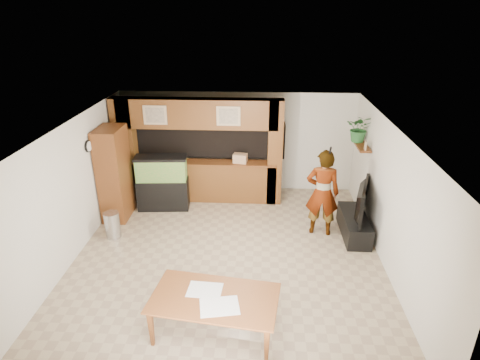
# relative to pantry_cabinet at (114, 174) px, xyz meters

# --- Properties ---
(floor) EXTENTS (6.50, 6.50, 0.00)m
(floor) POSITION_rel_pantry_cabinet_xyz_m (2.70, -1.51, -1.07)
(floor) COLOR tan
(floor) RESTS_ON ground
(ceiling) EXTENTS (6.50, 6.50, 0.00)m
(ceiling) POSITION_rel_pantry_cabinet_xyz_m (2.70, -1.51, 1.53)
(ceiling) COLOR white
(ceiling) RESTS_ON wall_back
(wall_back) EXTENTS (6.00, 0.00, 6.00)m
(wall_back) POSITION_rel_pantry_cabinet_xyz_m (2.70, 1.74, 0.23)
(wall_back) COLOR silver
(wall_back) RESTS_ON floor
(wall_left) EXTENTS (0.00, 6.50, 6.50)m
(wall_left) POSITION_rel_pantry_cabinet_xyz_m (-0.30, -1.51, 0.23)
(wall_left) COLOR silver
(wall_left) RESTS_ON floor
(wall_right) EXTENTS (0.00, 6.50, 6.50)m
(wall_right) POSITION_rel_pantry_cabinet_xyz_m (5.70, -1.51, 0.23)
(wall_right) COLOR silver
(wall_right) RESTS_ON floor
(partition) EXTENTS (4.20, 0.99, 2.60)m
(partition) POSITION_rel_pantry_cabinet_xyz_m (1.75, 1.13, 0.24)
(partition) COLOR brown
(partition) RESTS_ON floor
(wall_clock) EXTENTS (0.05, 0.25, 0.25)m
(wall_clock) POSITION_rel_pantry_cabinet_xyz_m (-0.27, -0.51, 0.83)
(wall_clock) COLOR black
(wall_clock) RESTS_ON wall_left
(wall_shelf) EXTENTS (0.25, 0.90, 0.04)m
(wall_shelf) POSITION_rel_pantry_cabinet_xyz_m (5.55, 0.44, 0.63)
(wall_shelf) COLOR brown
(wall_shelf) RESTS_ON wall_right
(pantry_cabinet) EXTENTS (0.54, 0.88, 2.14)m
(pantry_cabinet) POSITION_rel_pantry_cabinet_xyz_m (0.00, 0.00, 0.00)
(pantry_cabinet) COLOR brown
(pantry_cabinet) RESTS_ON floor
(trash_can) EXTENTS (0.32, 0.32, 0.58)m
(trash_can) POSITION_rel_pantry_cabinet_xyz_m (0.18, -0.94, -0.78)
(trash_can) COLOR #B2B2B7
(trash_can) RESTS_ON floor
(aquarium) EXTENTS (1.21, 0.45, 1.34)m
(aquarium) POSITION_rel_pantry_cabinet_xyz_m (0.97, 0.44, -0.41)
(aquarium) COLOR black
(aquarium) RESTS_ON floor
(tv_stand) EXTENTS (0.50, 1.37, 0.46)m
(tv_stand) POSITION_rel_pantry_cabinet_xyz_m (5.35, -0.56, -0.84)
(tv_stand) COLOR black
(tv_stand) RESTS_ON floor
(television) EXTENTS (0.55, 1.29, 0.75)m
(television) POSITION_rel_pantry_cabinet_xyz_m (5.35, -0.56, -0.24)
(television) COLOR black
(television) RESTS_ON tv_stand
(photo_frame) EXTENTS (0.04, 0.15, 0.19)m
(photo_frame) POSITION_rel_pantry_cabinet_xyz_m (5.55, 0.11, 0.75)
(photo_frame) COLOR tan
(photo_frame) RESTS_ON wall_shelf
(potted_plant) EXTENTS (0.70, 0.65, 0.63)m
(potted_plant) POSITION_rel_pantry_cabinet_xyz_m (5.52, 0.65, 0.96)
(potted_plant) COLOR #296831
(potted_plant) RESTS_ON wall_shelf
(person) EXTENTS (0.75, 0.54, 1.92)m
(person) POSITION_rel_pantry_cabinet_xyz_m (4.62, -0.52, -0.11)
(person) COLOR tan
(person) RESTS_ON floor
(microphone) EXTENTS (0.04, 0.11, 0.17)m
(microphone) POSITION_rel_pantry_cabinet_xyz_m (4.67, -0.68, 0.89)
(microphone) COLOR black
(microphone) RESTS_ON person
(dining_table) EXTENTS (1.99, 1.28, 0.66)m
(dining_table) POSITION_rel_pantry_cabinet_xyz_m (2.66, -3.57, -0.74)
(dining_table) COLOR brown
(dining_table) RESTS_ON floor
(newspaper_a) EXTENTS (0.62, 0.50, 0.01)m
(newspaper_a) POSITION_rel_pantry_cabinet_xyz_m (2.76, -3.73, -0.41)
(newspaper_a) COLOR silver
(newspaper_a) RESTS_ON dining_table
(newspaper_b) EXTENTS (0.54, 0.41, 0.01)m
(newspaper_b) POSITION_rel_pantry_cabinet_xyz_m (2.51, -3.38, -0.41)
(newspaper_b) COLOR silver
(newspaper_b) RESTS_ON dining_table
(counter_box) EXTENTS (0.36, 0.27, 0.22)m
(counter_box) POSITION_rel_pantry_cabinet_xyz_m (2.81, 0.94, 0.08)
(counter_box) COLOR tan
(counter_box) RESTS_ON partition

